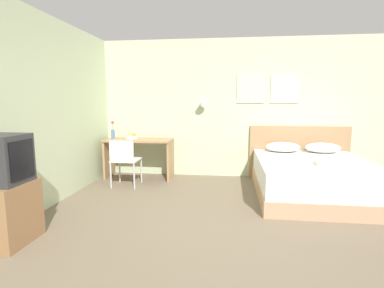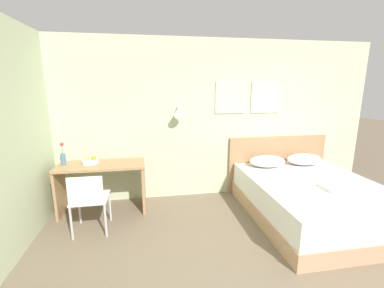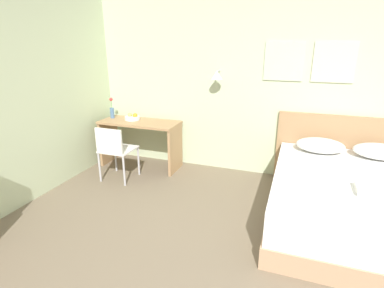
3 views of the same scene
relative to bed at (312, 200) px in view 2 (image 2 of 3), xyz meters
The scene contains 10 objects.
wall_back 2.00m from the bed, 138.20° to the left, with size 5.82×0.31×2.65m.
bed is the anchor object (origin of this frame).
headboard 1.10m from the bed, 90.00° to the left, with size 1.83×0.06×1.01m.
pillow_left 0.93m from the bed, 113.81° to the left, with size 0.61×0.44×0.18m.
pillow_right 0.93m from the bed, 66.19° to the left, with size 0.61×0.44×0.18m.
folded_towel_near_foot 0.45m from the bed, 75.96° to the right, with size 0.28×0.26×0.06m.
desk 3.12m from the bed, 166.14° to the left, with size 1.26×0.54×0.76m.
desk_chair 3.10m from the bed, behind, with size 0.45×0.45×0.82m.
fruit_bowl 3.32m from the bed, 165.82° to the left, with size 0.24×0.24×0.11m.
flower_vase 3.69m from the bed, 167.40° to the left, with size 0.07×0.07×0.34m.
Camera 2 is at (-1.03, -1.40, 1.90)m, focal length 24.00 mm.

